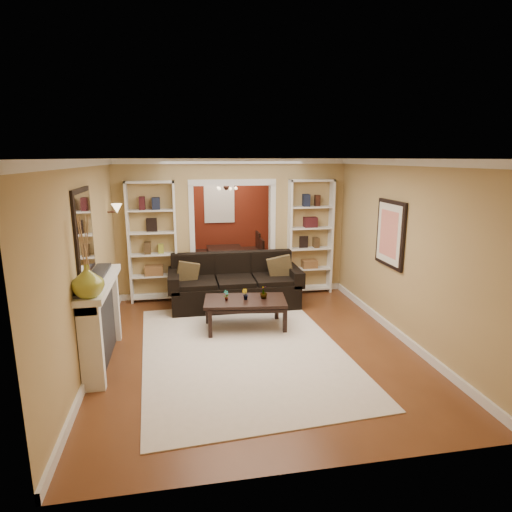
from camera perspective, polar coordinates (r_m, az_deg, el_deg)
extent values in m
plane|color=brown|center=(7.70, -1.89, -7.67)|extent=(8.00, 8.00, 0.00)
plane|color=white|center=(7.21, -2.05, 12.86)|extent=(8.00, 8.00, 0.00)
plane|color=tan|center=(11.26, -4.93, 5.97)|extent=(8.00, 0.00, 8.00)
plane|color=tan|center=(3.57, 7.50, -9.60)|extent=(8.00, 0.00, 8.00)
plane|color=tan|center=(7.36, -19.57, 1.54)|extent=(0.00, 8.00, 8.00)
plane|color=tan|center=(7.97, 14.28, 2.72)|extent=(0.00, 8.00, 8.00)
cube|color=tan|center=(8.51, -3.14, 3.73)|extent=(4.50, 0.15, 2.70)
cube|color=maroon|center=(11.24, -4.91, 5.80)|extent=(4.44, 0.04, 2.64)
cube|color=#8CA5CC|center=(11.17, -4.91, 6.94)|extent=(0.78, 0.03, 0.98)
cube|color=silver|center=(6.32, -1.82, -12.39)|extent=(3.05, 4.09, 0.01)
cube|color=black|center=(7.97, -2.84, -3.37)|extent=(2.43, 1.05, 0.95)
cube|color=brown|center=(7.84, -9.09, -2.43)|extent=(0.39, 0.15, 0.38)
cube|color=brown|center=(8.04, 3.25, -1.66)|extent=(0.46, 0.18, 0.45)
cube|color=black|center=(6.98, -1.45, -7.73)|extent=(1.37, 0.86, 0.49)
imported|color=#336626|center=(6.83, -3.99, -5.26)|extent=(0.11, 0.10, 0.17)
imported|color=#336626|center=(6.87, -1.46, -5.13)|extent=(0.12, 0.12, 0.17)
imported|color=#336626|center=(6.91, 1.03, -4.85)|extent=(0.17, 0.17, 0.21)
cube|color=white|center=(8.33, -13.62, 1.78)|extent=(0.90, 0.30, 2.30)
cube|color=white|center=(8.70, 7.21, 2.52)|extent=(0.90, 0.30, 2.30)
cube|color=white|center=(6.11, -19.72, -8.24)|extent=(0.32, 1.70, 1.16)
imported|color=olive|center=(5.23, -21.56, -3.09)|extent=(0.42, 0.42, 0.38)
cube|color=silver|center=(5.83, -21.98, 3.01)|extent=(0.03, 0.95, 1.10)
cube|color=#FFE0A5|center=(7.81, -18.49, 5.81)|extent=(0.18, 0.18, 0.22)
cube|color=black|center=(7.03, 17.40, 2.85)|extent=(0.04, 0.85, 1.05)
imported|color=black|center=(10.34, -3.81, -0.73)|extent=(1.54, 0.86, 0.54)
cube|color=black|center=(9.96, -6.78, -0.14)|extent=(0.58, 0.58, 0.94)
cube|color=black|center=(10.09, -0.53, -0.08)|extent=(0.55, 0.55, 0.87)
cube|color=black|center=(10.54, -6.98, 0.50)|extent=(0.49, 0.49, 0.91)
cube|color=black|center=(10.66, -1.07, 0.81)|extent=(0.49, 0.49, 0.94)
cube|color=#40241D|center=(9.91, -4.28, 8.92)|extent=(0.50, 0.50, 0.30)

